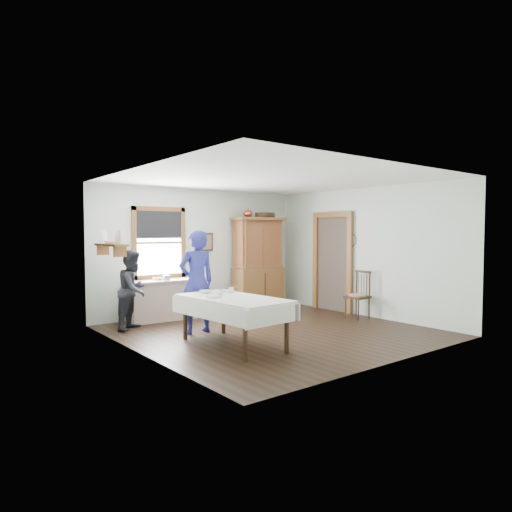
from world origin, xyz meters
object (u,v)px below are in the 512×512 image
work_counter (163,300)px  figure_dark (133,293)px  wicker_basket (259,307)px  spindle_chair (357,295)px  pail (229,307)px  china_hutch (258,263)px  dining_table (233,322)px  woman_blue (197,286)px

work_counter → figure_dark: size_ratio=1.06×
wicker_basket → spindle_chair: bearing=-58.9°
work_counter → figure_dark: (-0.81, -0.46, 0.26)m
wicker_basket → figure_dark: 2.98m
work_counter → pail: size_ratio=4.89×
wicker_basket → china_hutch: bearing=53.9°
dining_table → pail: size_ratio=6.55×
spindle_chair → wicker_basket: size_ratio=2.66×
work_counter → woman_blue: 1.50m
dining_table → woman_blue: 1.23m
pail → woman_blue: 2.06m
work_counter → china_hutch: size_ratio=0.67×
wicker_basket → woman_blue: size_ratio=0.22×
dining_table → woman_blue: size_ratio=1.14×
wicker_basket → work_counter: bearing=167.9°
china_hutch → spindle_chair: (0.81, -2.26, -0.56)m
work_counter → spindle_chair: spindle_chair is taller
dining_table → work_counter: bearing=88.2°
pail → wicker_basket: 0.69m
china_hutch → woman_blue: china_hutch is taller
dining_table → wicker_basket: size_ratio=5.16×
dining_table → figure_dark: bearing=108.9°
work_counter → china_hutch: 2.50m
work_counter → dining_table: work_counter is taller
figure_dark → spindle_chair: bearing=-63.2°
pail → wicker_basket: bearing=-19.3°
spindle_chair → wicker_basket: bearing=116.9°
china_hutch → figure_dark: (-3.23, -0.42, -0.38)m
work_counter → dining_table: 2.58m
spindle_chair → wicker_basket: (-1.12, 1.85, -0.38)m
woman_blue → wicker_basket: bearing=-150.2°
dining_table → spindle_chair: size_ratio=1.94×
pail → wicker_basket: pail is taller
figure_dark → work_counter: bearing=-9.1°
china_hutch → wicker_basket: 1.08m
spindle_chair → woman_blue: size_ratio=0.59×
china_hutch → pail: (-0.96, -0.19, -0.91)m
dining_table → pail: dining_table is taller
pail → figure_dark: figure_dark is taller
woman_blue → work_counter: bearing=-86.8°
work_counter → dining_table: size_ratio=0.75×
work_counter → figure_dark: 0.97m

